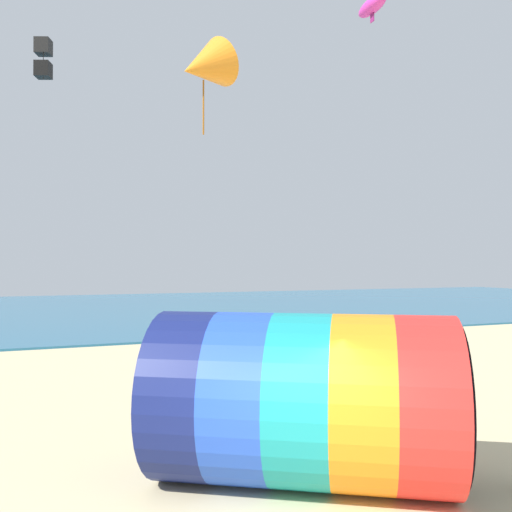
{
  "coord_description": "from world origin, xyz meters",
  "views": [
    {
      "loc": [
        -3.11,
        -5.94,
        3.59
      ],
      "look_at": [
        1.15,
        4.34,
        3.74
      ],
      "focal_mm": 40.0,
      "sensor_mm": 36.0,
      "label": 1
    }
  ],
  "objects_px": {
    "kite_magenta_parafoil": "(372,6)",
    "bystander_mid_beach": "(310,360)",
    "giant_inflatable_tube": "(305,399)",
    "kite_orange_delta": "(203,66)",
    "kite_black_box": "(43,58)"
  },
  "relations": [
    {
      "from": "giant_inflatable_tube",
      "to": "kite_black_box",
      "type": "distance_m",
      "value": 17.06
    },
    {
      "from": "kite_orange_delta",
      "to": "kite_magenta_parafoil",
      "type": "relative_size",
      "value": 1.53
    },
    {
      "from": "kite_orange_delta",
      "to": "bystander_mid_beach",
      "type": "bearing_deg",
      "value": 43.55
    },
    {
      "from": "kite_black_box",
      "to": "bystander_mid_beach",
      "type": "relative_size",
      "value": 0.86
    },
    {
      "from": "giant_inflatable_tube",
      "to": "bystander_mid_beach",
      "type": "bearing_deg",
      "value": 61.28
    },
    {
      "from": "kite_orange_delta",
      "to": "kite_black_box",
      "type": "xyz_separation_m",
      "value": [
        -2.34,
        11.92,
        3.81
      ]
    },
    {
      "from": "bystander_mid_beach",
      "to": "kite_orange_delta",
      "type": "bearing_deg",
      "value": -136.45
    },
    {
      "from": "kite_magenta_parafoil",
      "to": "bystander_mid_beach",
      "type": "relative_size",
      "value": 0.7
    },
    {
      "from": "bystander_mid_beach",
      "to": "giant_inflatable_tube",
      "type": "bearing_deg",
      "value": -118.72
    },
    {
      "from": "kite_orange_delta",
      "to": "bystander_mid_beach",
      "type": "relative_size",
      "value": 1.07
    },
    {
      "from": "kite_orange_delta",
      "to": "kite_black_box",
      "type": "height_order",
      "value": "kite_black_box"
    },
    {
      "from": "kite_black_box",
      "to": "bystander_mid_beach",
      "type": "bearing_deg",
      "value": -48.58
    },
    {
      "from": "giant_inflatable_tube",
      "to": "kite_magenta_parafoil",
      "type": "relative_size",
      "value": 4.55
    },
    {
      "from": "kite_black_box",
      "to": "bystander_mid_beach",
      "type": "xyz_separation_m",
      "value": [
        6.79,
        -7.69,
        -10.12
      ]
    },
    {
      "from": "giant_inflatable_tube",
      "to": "kite_orange_delta",
      "type": "height_order",
      "value": "kite_orange_delta"
    }
  ]
}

